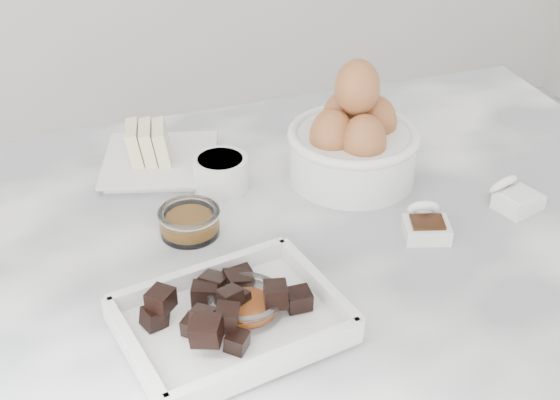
# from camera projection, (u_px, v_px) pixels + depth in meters

# --- Properties ---
(marble_slab) EXTENTS (1.20, 0.80, 0.04)m
(marble_slab) POSITION_uv_depth(u_px,v_px,m) (273.00, 253.00, 1.02)
(marble_slab) COLOR white
(marble_slab) RESTS_ON cabinet
(chocolate_dish) EXTENTS (0.27, 0.22, 0.06)m
(chocolate_dish) POSITION_uv_depth(u_px,v_px,m) (231.00, 315.00, 0.85)
(chocolate_dish) COLOR white
(chocolate_dish) RESTS_ON marble_slab
(butter_plate) EXTENTS (0.21, 0.21, 0.07)m
(butter_plate) POSITION_uv_depth(u_px,v_px,m) (158.00, 154.00, 1.16)
(butter_plate) COLOR white
(butter_plate) RESTS_ON marble_slab
(sugar_ramekin) EXTENTS (0.08, 0.08, 0.05)m
(sugar_ramekin) POSITION_uv_depth(u_px,v_px,m) (221.00, 172.00, 1.11)
(sugar_ramekin) COLOR white
(sugar_ramekin) RESTS_ON marble_slab
(egg_bowl) EXTENTS (0.19, 0.19, 0.18)m
(egg_bowl) POSITION_uv_depth(u_px,v_px,m) (353.00, 141.00, 1.12)
(egg_bowl) COLOR white
(egg_bowl) RESTS_ON marble_slab
(honey_bowl) EXTENTS (0.08, 0.08, 0.04)m
(honey_bowl) POSITION_uv_depth(u_px,v_px,m) (189.00, 221.00, 1.02)
(honey_bowl) COLOR white
(honey_bowl) RESTS_ON marble_slab
(zest_bowl) EXTENTS (0.09, 0.09, 0.04)m
(zest_bowl) POSITION_uv_depth(u_px,v_px,m) (246.00, 306.00, 0.87)
(zest_bowl) COLOR white
(zest_bowl) RESTS_ON marble_slab
(vanilla_spoon) EXTENTS (0.07, 0.08, 0.04)m
(vanilla_spoon) POSITION_uv_depth(u_px,v_px,m) (426.00, 224.00, 1.02)
(vanilla_spoon) COLOR white
(vanilla_spoon) RESTS_ON marble_slab
(salt_spoon) EXTENTS (0.07, 0.08, 0.04)m
(salt_spoon) POSITION_uv_depth(u_px,v_px,m) (514.00, 197.00, 1.07)
(salt_spoon) COLOR white
(salt_spoon) RESTS_ON marble_slab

